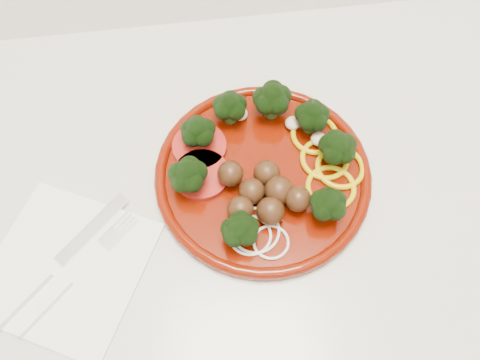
{
  "coord_description": "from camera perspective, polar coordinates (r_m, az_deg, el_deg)",
  "views": [
    {
      "loc": [
        -0.15,
        1.44,
        1.42
      ],
      "look_at": [
        -0.11,
        1.71,
        0.92
      ],
      "focal_mm": 35.0,
      "sensor_mm": 36.0,
      "label": 1
    }
  ],
  "objects": [
    {
      "name": "fork",
      "position": [
        0.57,
        -21.32,
        -12.58
      ],
      "size": [
        0.14,
        0.13,
        0.01
      ],
      "rotation": [
        0.0,
        0.0,
        0.77
      ],
      "color": "white",
      "rests_on": "napkin"
    },
    {
      "name": "napkin",
      "position": [
        0.58,
        -20.38,
        -9.9
      ],
      "size": [
        0.23,
        0.23,
        0.0
      ],
      "primitive_type": "cube",
      "rotation": [
        0.0,
        0.0,
        1.1
      ],
      "color": "white",
      "rests_on": "counter"
    },
    {
      "name": "knife",
      "position": [
        0.58,
        -22.73,
        -10.68
      ],
      "size": [
        0.15,
        0.15,
        0.01
      ],
      "rotation": [
        0.0,
        0.0,
        0.77
      ],
      "color": "silver",
      "rests_on": "napkin"
    },
    {
      "name": "plate",
      "position": [
        0.58,
        2.88,
        1.52
      ],
      "size": [
        0.27,
        0.27,
        0.06
      ],
      "rotation": [
        0.0,
        0.0,
        -0.28
      ],
      "color": "#500C02",
      "rests_on": "counter"
    },
    {
      "name": "counter",
      "position": [
        1.01,
        6.52,
        -12.05
      ],
      "size": [
        2.4,
        0.6,
        0.9
      ],
      "color": "beige",
      "rests_on": "ground"
    }
  ]
}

